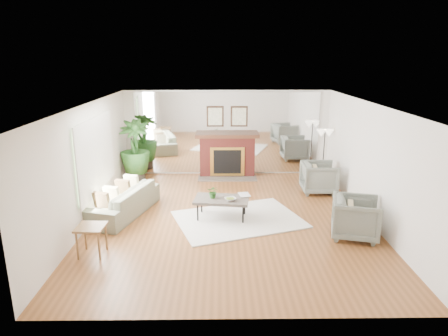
{
  "coord_description": "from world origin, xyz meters",
  "views": [
    {
      "loc": [
        -0.24,
        -8.16,
        3.45
      ],
      "look_at": [
        -0.13,
        0.6,
        0.98
      ],
      "focal_mm": 32.0,
      "sensor_mm": 36.0,
      "label": 1
    }
  ],
  "objects_px": {
    "potted_ficus": "(135,149)",
    "fireplace": "(227,154)",
    "coffee_table": "(222,200)",
    "armchair_back": "(319,178)",
    "armchair_front": "(356,218)",
    "floor_lamp": "(325,137)",
    "side_table": "(91,231)",
    "sofa": "(123,201)"
  },
  "relations": [
    {
      "from": "sofa",
      "to": "potted_ficus",
      "type": "bearing_deg",
      "value": -159.26
    },
    {
      "from": "sofa",
      "to": "side_table",
      "type": "bearing_deg",
      "value": 12.58
    },
    {
      "from": "armchair_front",
      "to": "floor_lamp",
      "type": "height_order",
      "value": "floor_lamp"
    },
    {
      "from": "coffee_table",
      "to": "sofa",
      "type": "height_order",
      "value": "sofa"
    },
    {
      "from": "side_table",
      "to": "armchair_back",
      "type": "bearing_deg",
      "value": 34.51
    },
    {
      "from": "armchair_back",
      "to": "side_table",
      "type": "bearing_deg",
      "value": 126.2
    },
    {
      "from": "sofa",
      "to": "side_table",
      "type": "relative_size",
      "value": 3.86
    },
    {
      "from": "fireplace",
      "to": "sofa",
      "type": "height_order",
      "value": "fireplace"
    },
    {
      "from": "armchair_back",
      "to": "armchair_front",
      "type": "height_order",
      "value": "armchair_front"
    },
    {
      "from": "coffee_table",
      "to": "armchair_front",
      "type": "bearing_deg",
      "value": -20.09
    },
    {
      "from": "sofa",
      "to": "floor_lamp",
      "type": "xyz_separation_m",
      "value": [
        5.1,
        2.42,
        0.96
      ]
    },
    {
      "from": "armchair_back",
      "to": "fireplace",
      "type": "bearing_deg",
      "value": 58.68
    },
    {
      "from": "fireplace",
      "to": "armchair_front",
      "type": "distance_m",
      "value": 4.88
    },
    {
      "from": "armchair_back",
      "to": "potted_ficus",
      "type": "distance_m",
      "value": 5.1
    },
    {
      "from": "sofa",
      "to": "side_table",
      "type": "distance_m",
      "value": 1.92
    },
    {
      "from": "armchair_back",
      "to": "potted_ficus",
      "type": "bearing_deg",
      "value": 80.0
    },
    {
      "from": "armchair_back",
      "to": "armchair_front",
      "type": "xyz_separation_m",
      "value": [
        0.07,
        -2.68,
        0.0
      ]
    },
    {
      "from": "sofa",
      "to": "armchair_front",
      "type": "xyz_separation_m",
      "value": [
        4.83,
        -1.24,
        0.09
      ]
    },
    {
      "from": "fireplace",
      "to": "potted_ficus",
      "type": "height_order",
      "value": "fireplace"
    },
    {
      "from": "side_table",
      "to": "coffee_table",
      "type": "bearing_deg",
      "value": 34.93
    },
    {
      "from": "coffee_table",
      "to": "side_table",
      "type": "relative_size",
      "value": 2.26
    },
    {
      "from": "floor_lamp",
      "to": "potted_ficus",
      "type": "bearing_deg",
      "value": 179.39
    },
    {
      "from": "sofa",
      "to": "coffee_table",
      "type": "bearing_deg",
      "value": 98.87
    },
    {
      "from": "armchair_front",
      "to": "sofa",
      "type": "bearing_deg",
      "value": 90.44
    },
    {
      "from": "sofa",
      "to": "armchair_back",
      "type": "bearing_deg",
      "value": 123.0
    },
    {
      "from": "armchair_back",
      "to": "side_table",
      "type": "xyz_separation_m",
      "value": [
        -4.88,
        -3.35,
        0.06
      ]
    },
    {
      "from": "coffee_table",
      "to": "potted_ficus",
      "type": "distance_m",
      "value": 3.7
    },
    {
      "from": "side_table",
      "to": "floor_lamp",
      "type": "distance_m",
      "value": 6.82
    },
    {
      "from": "sofa",
      "to": "floor_lamp",
      "type": "height_order",
      "value": "floor_lamp"
    },
    {
      "from": "coffee_table",
      "to": "floor_lamp",
      "type": "relative_size",
      "value": 0.84
    },
    {
      "from": "potted_ficus",
      "to": "floor_lamp",
      "type": "height_order",
      "value": "potted_ficus"
    },
    {
      "from": "potted_ficus",
      "to": "fireplace",
      "type": "bearing_deg",
      "value": 11.06
    },
    {
      "from": "coffee_table",
      "to": "side_table",
      "type": "distance_m",
      "value": 2.84
    },
    {
      "from": "sofa",
      "to": "potted_ficus",
      "type": "distance_m",
      "value": 2.56
    },
    {
      "from": "armchair_front",
      "to": "floor_lamp",
      "type": "xyz_separation_m",
      "value": [
        0.27,
        3.66,
        0.87
      ]
    },
    {
      "from": "coffee_table",
      "to": "armchair_back",
      "type": "height_order",
      "value": "armchair_back"
    },
    {
      "from": "sofa",
      "to": "floor_lamp",
      "type": "distance_m",
      "value": 5.72
    },
    {
      "from": "coffee_table",
      "to": "potted_ficus",
      "type": "height_order",
      "value": "potted_ficus"
    },
    {
      "from": "side_table",
      "to": "fireplace",
      "type": "bearing_deg",
      "value": 62.77
    },
    {
      "from": "armchair_front",
      "to": "potted_ficus",
      "type": "relative_size",
      "value": 0.5
    },
    {
      "from": "sofa",
      "to": "armchair_front",
      "type": "relative_size",
      "value": 2.4
    },
    {
      "from": "sofa",
      "to": "potted_ficus",
      "type": "height_order",
      "value": "potted_ficus"
    }
  ]
}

